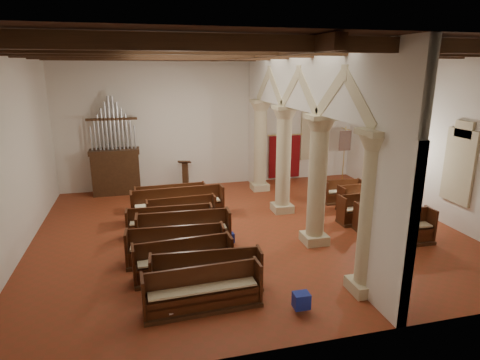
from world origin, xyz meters
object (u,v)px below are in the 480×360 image
object	(u,v)px
pipe_organ	(115,163)
nave_pew_0	(203,296)
aisle_pew_0	(404,232)
lectern	(185,177)
processional_banner	(343,165)

from	to	relation	value
pipe_organ	nave_pew_0	xyz separation A→B (m)	(2.28, -9.76, -1.04)
nave_pew_0	aisle_pew_0	world-z (taller)	aisle_pew_0
lectern	processional_banner	world-z (taller)	processional_banner
lectern	nave_pew_0	size ratio (longest dim) A/B	0.50
pipe_organ	processional_banner	distance (m)	10.67
lectern	aisle_pew_0	size ratio (longest dim) A/B	0.74
pipe_organ	aisle_pew_0	xyz separation A→B (m)	(9.04, -7.73, -1.00)
pipe_organ	nave_pew_0	bearing A→B (deg)	-76.85
processional_banner	aisle_pew_0	bearing A→B (deg)	-102.71
nave_pew_0	processional_banner	bearing A→B (deg)	45.00
pipe_organ	processional_banner	world-z (taller)	pipe_organ
nave_pew_0	aisle_pew_0	bearing A→B (deg)	14.42
nave_pew_0	aisle_pew_0	xyz separation A→B (m)	(6.76, 2.03, 0.04)
nave_pew_0	lectern	bearing A→B (deg)	83.30
pipe_organ	aisle_pew_0	bearing A→B (deg)	-40.52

